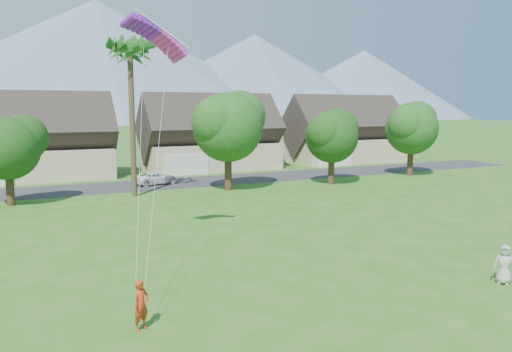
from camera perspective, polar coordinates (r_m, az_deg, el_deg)
ground at (r=17.10m, az=15.39°, el=-16.94°), size 500.00×500.00×0.00m
street at (r=47.29m, az=-12.73°, el=-1.02°), size 90.00×7.00×0.01m
kite_flyer at (r=16.83m, az=-13.00°, el=-14.19°), size 0.72×0.66×1.66m
watcher at (r=22.76m, az=26.52°, el=-9.03°), size 0.88×0.94×1.62m
parked_car at (r=47.47m, az=-11.38°, el=-0.24°), size 4.60×2.96×1.18m
mountain_ridge at (r=273.27m, az=-21.76°, el=11.83°), size 540.00×240.00×70.00m
houses_row at (r=55.78m, az=-14.44°, el=3.79°), size 72.75×8.19×8.86m
tree_row at (r=40.63m, az=-12.56°, el=4.50°), size 62.27×6.67×8.45m
fan_palm at (r=41.23m, az=-14.24°, el=14.12°), size 3.00×3.00×13.80m
parafoil_kite at (r=25.21m, az=-11.35°, el=15.55°), size 3.47×1.35×0.50m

